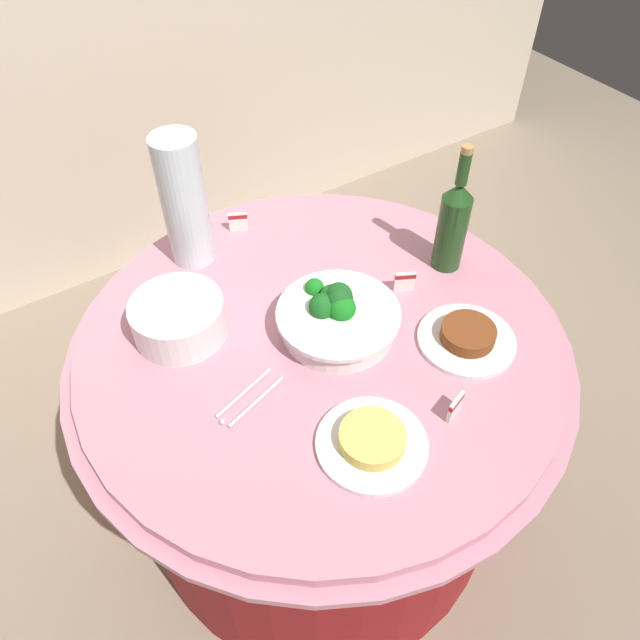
{
  "coord_description": "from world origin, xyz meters",
  "views": [
    {
      "loc": [
        -0.51,
        -0.78,
        1.78
      ],
      "look_at": [
        0.0,
        0.0,
        0.79
      ],
      "focal_mm": 34.48,
      "sensor_mm": 36.0,
      "label": 1
    }
  ],
  "objects": [
    {
      "name": "ground_plane",
      "position": [
        0.0,
        0.0,
        0.0
      ],
      "size": [
        6.0,
        6.0,
        0.0
      ],
      "primitive_type": "plane",
      "color": "gray"
    },
    {
      "name": "plate_stack",
      "position": [
        -0.26,
        0.18,
        0.79
      ],
      "size": [
        0.21,
        0.21,
        0.09
      ],
      "color": "white",
      "rests_on": "buffet_table"
    },
    {
      "name": "buffet_table",
      "position": [
        0.0,
        0.0,
        0.38
      ],
      "size": [
        1.16,
        1.16,
        0.74
      ],
      "color": "maroon",
      "rests_on": "ground_plane"
    },
    {
      "name": "label_placard_mid",
      "position": [
        0.02,
        0.44,
        0.77
      ],
      "size": [
        0.05,
        0.03,
        0.05
      ],
      "color": "white",
      "rests_on": "buffet_table"
    },
    {
      "name": "food_plate_noodles",
      "position": [
        -0.07,
        -0.3,
        0.76
      ],
      "size": [
        0.22,
        0.22,
        0.04
      ],
      "color": "white",
      "rests_on": "buffet_table"
    },
    {
      "name": "label_placard_rear",
      "position": [
        0.25,
        0.01,
        0.77
      ],
      "size": [
        0.05,
        0.03,
        0.05
      ],
      "color": "white",
      "rests_on": "buffet_table"
    },
    {
      "name": "serving_tongs",
      "position": [
        -0.22,
        -0.07,
        0.74
      ],
      "size": [
        0.17,
        0.09,
        0.01
      ],
      "color": "silver",
      "rests_on": "buffet_table"
    },
    {
      "name": "food_plate_stir_fry",
      "position": [
        0.27,
        -0.2,
        0.76
      ],
      "size": [
        0.22,
        0.22,
        0.04
      ],
      "color": "white",
      "rests_on": "buffet_table"
    },
    {
      "name": "decorative_fruit_vase",
      "position": [
        -0.12,
        0.41,
        0.89
      ],
      "size": [
        0.11,
        0.11,
        0.34
      ],
      "color": "silver",
      "rests_on": "buffet_table"
    },
    {
      "name": "label_placard_front",
      "position": [
        0.11,
        -0.33,
        0.77
      ],
      "size": [
        0.05,
        0.02,
        0.05
      ],
      "color": "white",
      "rests_on": "buffet_table"
    },
    {
      "name": "wine_bottle",
      "position": [
        0.4,
        0.03,
        0.87
      ],
      "size": [
        0.07,
        0.07,
        0.34
      ],
      "color": "#1F441A",
      "rests_on": "buffet_table"
    },
    {
      "name": "broccoli_bowl",
      "position": [
        0.04,
        -0.01,
        0.78
      ],
      "size": [
        0.28,
        0.28,
        0.11
      ],
      "color": "white",
      "rests_on": "buffet_table"
    }
  ]
}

